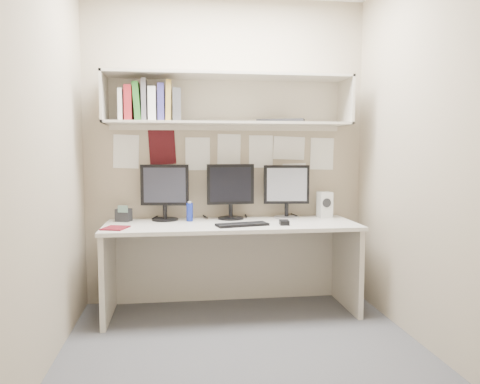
{
  "coord_description": "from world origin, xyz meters",
  "views": [
    {
      "loc": [
        -0.42,
        -3.03,
        1.3
      ],
      "look_at": [
        0.03,
        0.35,
        1.0
      ],
      "focal_mm": 35.0,
      "sensor_mm": 36.0,
      "label": 1
    }
  ],
  "objects": [
    {
      "name": "desk_phone",
      "position": [
        -0.86,
        0.85,
        0.78
      ],
      "size": [
        0.14,
        0.13,
        0.14
      ],
      "rotation": [
        0.0,
        0.0,
        -0.34
      ],
      "color": "black",
      "rests_on": "desk"
    },
    {
      "name": "keyboard",
      "position": [
        0.07,
        0.49,
        0.74
      ],
      "size": [
        0.42,
        0.23,
        0.02
      ],
      "primitive_type": "cube",
      "rotation": [
        0.0,
        0.0,
        0.23
      ],
      "color": "black",
      "rests_on": "desk"
    },
    {
      "name": "overhead_hutch",
      "position": [
        0.0,
        0.86,
        1.72
      ],
      "size": [
        2.0,
        0.38,
        0.4
      ],
      "color": "beige",
      "rests_on": "wall_back"
    },
    {
      "name": "monitor_center",
      "position": [
        0.02,
        0.87,
        0.98
      ],
      "size": [
        0.4,
        0.22,
        0.46
      ],
      "rotation": [
        0.0,
        0.0,
        0.07
      ],
      "color": "black",
      "rests_on": "desk"
    },
    {
      "name": "monitor_right",
      "position": [
        0.5,
        0.87,
        0.98
      ],
      "size": [
        0.39,
        0.21,
        0.45
      ],
      "rotation": [
        0.0,
        0.0,
        -0.11
      ],
      "color": "#A5A5AA",
      "rests_on": "desk"
    },
    {
      "name": "floor",
      "position": [
        0.0,
        0.0,
        0.0
      ],
      "size": [
        2.4,
        2.0,
        0.01
      ],
      "primitive_type": "cube",
      "color": "#48484D",
      "rests_on": "ground"
    },
    {
      "name": "mouse",
      "position": [
        0.4,
        0.5,
        0.75
      ],
      "size": [
        0.08,
        0.12,
        0.03
      ],
      "primitive_type": "cube",
      "rotation": [
        0.0,
        0.0,
        -0.1
      ],
      "color": "black",
      "rests_on": "desk"
    },
    {
      "name": "wall_left",
      "position": [
        -1.2,
        0.0,
        1.3
      ],
      "size": [
        0.02,
        2.0,
        2.6
      ],
      "primitive_type": "cube",
      "color": "tan",
      "rests_on": "ground"
    },
    {
      "name": "monitor_left",
      "position": [
        -0.53,
        0.87,
        0.98
      ],
      "size": [
        0.4,
        0.22,
        0.46
      ],
      "rotation": [
        0.0,
        0.0,
        -0.15
      ],
      "color": "black",
      "rests_on": "desk"
    },
    {
      "name": "maroon_notebook",
      "position": [
        -0.89,
        0.48,
        0.74
      ],
      "size": [
        0.21,
        0.24,
        0.01
      ],
      "primitive_type": "cube",
      "rotation": [
        0.0,
        0.0,
        -0.3
      ],
      "color": "maroon",
      "rests_on": "desk"
    },
    {
      "name": "blue_bottle",
      "position": [
        -0.33,
        0.79,
        0.81
      ],
      "size": [
        0.05,
        0.05,
        0.16
      ],
      "color": "navy",
      "rests_on": "desk"
    },
    {
      "name": "book_stack",
      "position": [
        -0.63,
        0.77,
        1.68
      ],
      "size": [
        0.48,
        0.2,
        0.33
      ],
      "color": "silver",
      "rests_on": "overhead_hutch"
    },
    {
      "name": "pinned_papers",
      "position": [
        0.0,
        0.99,
        1.25
      ],
      "size": [
        1.92,
        0.01,
        0.48
      ],
      "primitive_type": null,
      "color": "white",
      "rests_on": "wall_back"
    },
    {
      "name": "speaker",
      "position": [
        0.84,
        0.86,
        0.84
      ],
      "size": [
        0.12,
        0.13,
        0.22
      ],
      "rotation": [
        0.0,
        0.0,
        0.11
      ],
      "color": "silver",
      "rests_on": "desk"
    },
    {
      "name": "desk",
      "position": [
        0.0,
        0.65,
        0.37
      ],
      "size": [
        2.0,
        0.7,
        0.73
      ],
      "color": "beige",
      "rests_on": "floor"
    },
    {
      "name": "wall_right",
      "position": [
        1.2,
        0.0,
        1.3
      ],
      "size": [
        0.02,
        2.0,
        2.6
      ],
      "primitive_type": "cube",
      "color": "tan",
      "rests_on": "ground"
    },
    {
      "name": "wall_front",
      "position": [
        0.0,
        -1.0,
        1.3
      ],
      "size": [
        2.4,
        0.02,
        2.6
      ],
      "primitive_type": "cube",
      "color": "tan",
      "rests_on": "ground"
    },
    {
      "name": "wall_back",
      "position": [
        0.0,
        1.0,
        1.3
      ],
      "size": [
        2.4,
        0.02,
        2.6
      ],
      "primitive_type": "cube",
      "color": "tan",
      "rests_on": "ground"
    },
    {
      "name": "hutch_tray",
      "position": [
        0.43,
        0.81,
        1.55
      ],
      "size": [
        0.41,
        0.28,
        0.03
      ],
      "primitive_type": "cube",
      "rotation": [
        0.0,
        0.0,
        -0.36
      ],
      "color": "black",
      "rests_on": "overhead_hutch"
    }
  ]
}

